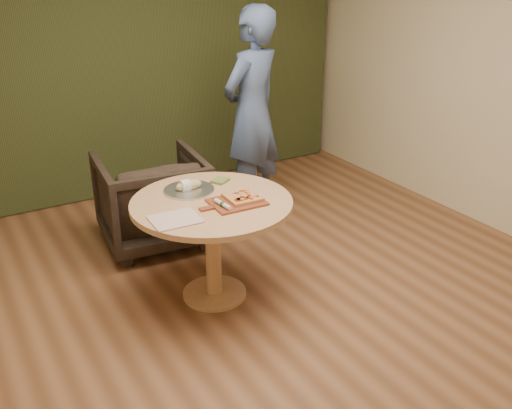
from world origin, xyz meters
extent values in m
cube|color=brown|center=(0.00, 0.00, -0.01)|extent=(5.00, 6.00, 0.02)
cube|color=beige|center=(0.00, 3.01, 1.40)|extent=(5.00, 0.02, 2.80)
cube|color=#2B3417|center=(0.00, 2.90, 1.40)|extent=(4.80, 0.14, 2.78)
cylinder|color=tan|center=(-0.17, 0.63, 0.01)|extent=(0.46, 0.46, 0.03)
cylinder|color=tan|center=(-0.17, 0.63, 0.35)|extent=(0.11, 0.11, 0.68)
cylinder|color=tan|center=(-0.17, 0.63, 0.73)|extent=(1.10, 1.10, 0.04)
cube|color=brown|center=(-0.05, 0.51, 0.76)|extent=(0.36, 0.29, 0.01)
cube|color=brown|center=(-0.27, 0.52, 0.76)|extent=(0.10, 0.05, 0.01)
cube|color=tan|center=(0.01, 0.52, 0.78)|extent=(0.23, 0.23, 0.02)
cylinder|color=maroon|center=(-0.05, 0.47, 0.79)|extent=(0.05, 0.05, 0.00)
cylinder|color=maroon|center=(-0.04, 0.48, 0.79)|extent=(0.05, 0.05, 0.00)
cylinder|color=maroon|center=(0.03, 0.48, 0.79)|extent=(0.04, 0.04, 0.00)
cylinder|color=maroon|center=(0.00, 0.47, 0.79)|extent=(0.05, 0.05, 0.00)
cube|color=#D68F50|center=(-0.04, 0.45, 0.79)|extent=(0.03, 0.03, 0.01)
cube|color=#D68F50|center=(0.03, 0.44, 0.79)|extent=(0.02, 0.02, 0.01)
cube|color=#D68F50|center=(0.05, 0.51, 0.79)|extent=(0.03, 0.03, 0.01)
cube|color=#D68F50|center=(0.08, 0.46, 0.79)|extent=(0.03, 0.03, 0.01)
cube|color=#D68F50|center=(0.06, 0.58, 0.79)|extent=(0.03, 0.03, 0.01)
cube|color=#D68F50|center=(0.05, 0.55, 0.79)|extent=(0.02, 0.02, 0.01)
cube|color=#D68F50|center=(0.05, 0.53, 0.79)|extent=(0.02, 0.02, 0.01)
cube|color=#D68F50|center=(-0.01, 0.58, 0.79)|extent=(0.02, 0.02, 0.01)
cube|color=#D68F50|center=(0.03, 0.59, 0.79)|extent=(0.03, 0.03, 0.01)
cube|color=#D68F50|center=(-0.01, 0.50, 0.79)|extent=(0.02, 0.02, 0.01)
cube|color=#387225|center=(-0.01, 0.51, 0.79)|extent=(0.01, 0.01, 0.00)
cube|color=#387225|center=(0.02, 0.46, 0.79)|extent=(0.01, 0.01, 0.00)
cube|color=#387225|center=(0.02, 0.59, 0.79)|extent=(0.01, 0.01, 0.00)
cube|color=#387225|center=(-0.03, 0.59, 0.79)|extent=(0.01, 0.01, 0.00)
cube|color=#387225|center=(0.01, 0.53, 0.79)|extent=(0.01, 0.01, 0.00)
cube|color=#387225|center=(0.07, 0.53, 0.79)|extent=(0.01, 0.01, 0.00)
cube|color=#387225|center=(0.02, 0.49, 0.79)|extent=(0.01, 0.01, 0.00)
cube|color=#387225|center=(0.09, 0.59, 0.79)|extent=(0.01, 0.01, 0.00)
cube|color=#387225|center=(0.05, 0.58, 0.79)|extent=(0.01, 0.01, 0.00)
cube|color=#387225|center=(0.07, 0.57, 0.79)|extent=(0.01, 0.01, 0.00)
cube|color=#9B4D7F|center=(-0.03, 0.50, 0.79)|extent=(0.03, 0.02, 0.00)
cube|color=#9B4D7F|center=(0.07, 0.47, 0.79)|extent=(0.03, 0.02, 0.00)
cube|color=#9B4D7F|center=(0.00, 0.56, 0.79)|extent=(0.03, 0.02, 0.00)
cube|color=#9B4D7F|center=(-0.07, 0.45, 0.79)|extent=(0.02, 0.03, 0.00)
cube|color=#9B4D7F|center=(-0.03, 0.47, 0.79)|extent=(0.02, 0.03, 0.00)
cylinder|color=silver|center=(-0.17, 0.48, 0.78)|extent=(0.05, 0.17, 0.03)
cylinder|color=#194C26|center=(-0.17, 0.48, 0.78)|extent=(0.04, 0.03, 0.03)
cube|color=silver|center=(-0.18, 0.57, 0.78)|extent=(0.02, 0.04, 0.00)
cube|color=white|center=(-0.51, 0.47, 0.76)|extent=(0.31, 0.26, 0.01)
cylinder|color=silver|center=(-0.23, 0.87, 0.75)|extent=(0.35, 0.35, 0.01)
cylinder|color=silver|center=(-0.23, 0.87, 0.76)|extent=(0.36, 0.36, 0.02)
ellipsoid|color=tan|center=(-0.23, 0.87, 0.79)|extent=(0.19, 0.08, 0.07)
cylinder|color=silver|center=(-0.26, 0.87, 0.79)|extent=(0.06, 0.09, 0.09)
cube|color=#51642D|center=(0.04, 0.91, 0.76)|extent=(0.15, 0.15, 0.02)
imported|color=black|center=(-0.23, 1.66, 0.43)|extent=(0.91, 0.86, 0.86)
imported|color=#4B6392|center=(0.85, 1.83, 0.95)|extent=(0.81, 0.68, 1.89)
camera|label=1|loc=(-1.72, -2.56, 2.29)|focal=40.00mm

